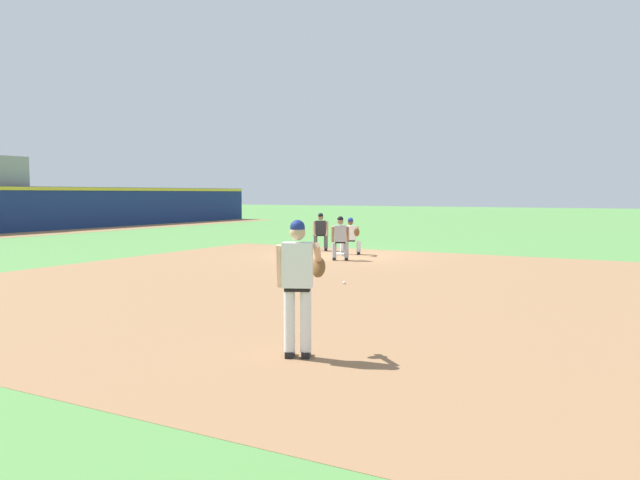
% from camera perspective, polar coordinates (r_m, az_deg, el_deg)
% --- Properties ---
extents(ground_plane, '(160.00, 160.00, 0.00)m').
position_cam_1_polar(ground_plane, '(22.14, 1.82, -1.44)').
color(ground_plane, '#518942').
extents(infield_dirt_patch, '(18.00, 18.00, 0.01)m').
position_cam_1_polar(infield_dirt_patch, '(15.29, 0.75, -4.00)').
color(infield_dirt_patch, '#936B47').
rests_on(infield_dirt_patch, ground).
extents(first_base_bag, '(0.38, 0.38, 0.09)m').
position_cam_1_polar(first_base_bag, '(22.13, 1.82, -1.32)').
color(first_base_bag, white).
rests_on(first_base_bag, ground).
extents(baseball, '(0.07, 0.07, 0.07)m').
position_cam_1_polar(baseball, '(15.20, 2.23, -3.93)').
color(baseball, white).
rests_on(baseball, ground).
extents(pitcher, '(0.83, 0.59, 1.86)m').
position_cam_1_polar(pitcher, '(8.37, -1.93, -3.63)').
color(pitcher, black).
rests_on(pitcher, ground).
extents(first_baseman, '(0.84, 0.98, 1.34)m').
position_cam_1_polar(first_baseman, '(22.47, 2.84, 0.52)').
color(first_baseman, black).
rests_on(first_baseman, ground).
extents(baserunner, '(0.61, 0.67, 1.46)m').
position_cam_1_polar(baserunner, '(20.51, 1.87, 0.33)').
color(baserunner, black).
rests_on(baserunner, ground).
extents(umpire, '(0.61, 0.67, 1.46)m').
position_cam_1_polar(umpire, '(23.92, 0.06, 0.90)').
color(umpire, black).
rests_on(umpire, ground).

